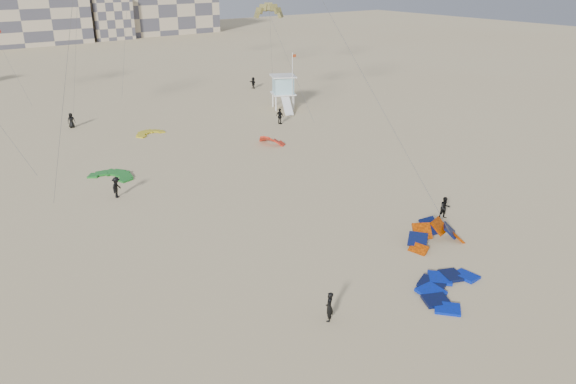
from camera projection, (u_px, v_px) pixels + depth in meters
ground at (356, 299)px, 31.99m from camera, size 320.00×320.00×0.00m
kite_ground_blue at (448, 291)px, 32.80m from camera, size 6.31×6.44×0.80m
kite_ground_orange at (435, 244)px, 38.31m from camera, size 4.75×4.77×4.23m
kite_ground_green at (112, 177)px, 50.43m from camera, size 5.48×5.42×0.65m
kite_ground_red_far at (271, 144)px, 59.73m from camera, size 3.63×3.51×2.68m
kite_ground_yellow at (150, 134)px, 63.17m from camera, size 3.73×3.87×0.64m
kitesurfer_main at (329, 307)px, 29.74m from camera, size 0.74×0.72×1.71m
kitesurfer_b at (445, 208)px, 41.85m from camera, size 1.00×0.89×1.71m
kitesurfer_c at (117, 187)px, 45.64m from camera, size 1.27×1.26×1.76m
kitesurfer_d at (280, 116)px, 66.82m from camera, size 0.73×1.19×1.89m
kitesurfer_e at (71, 120)px, 65.35m from camera, size 0.90×0.62×1.75m
kitesurfer_f at (253, 83)px, 86.27m from camera, size 0.65×1.65×1.74m
kite_fly_olive at (269, 12)px, 64.46m from camera, size 4.46×9.74×12.97m
lifeguard_tower_near at (283, 92)px, 73.72m from camera, size 4.11×6.53×4.37m
flagpole at (292, 80)px, 71.90m from camera, size 0.61×0.09×7.50m
condo_mid at (13, 18)px, 132.33m from camera, size 32.00×16.00×12.00m
condo_east at (165, 3)px, 155.02m from camera, size 26.00×14.00×16.00m
condo_fill_right at (108, 19)px, 143.28m from camera, size 10.00×10.00×10.00m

